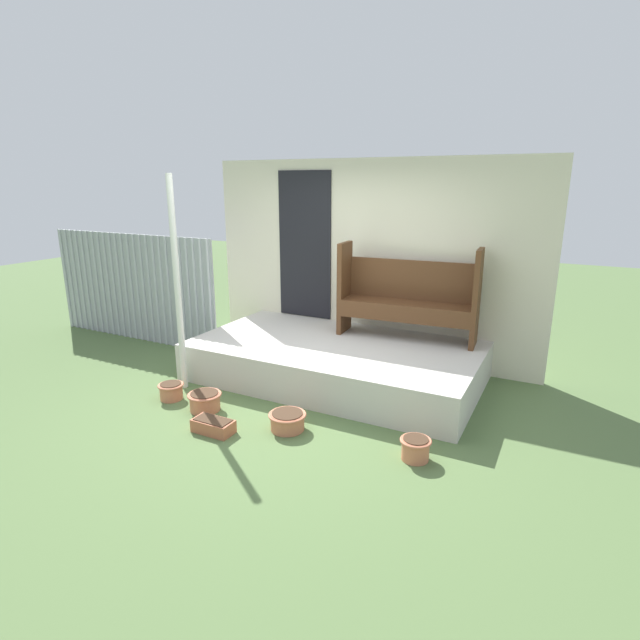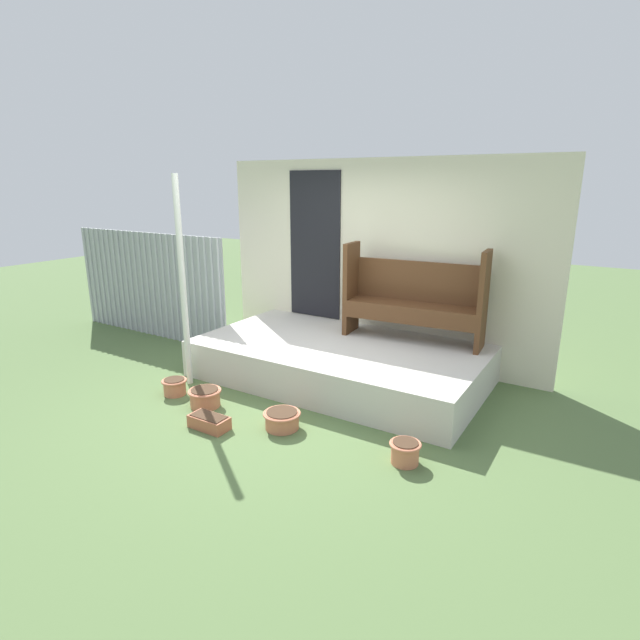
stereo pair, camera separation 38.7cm
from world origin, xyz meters
name	(u,v)px [view 1 (the left image)]	position (x,y,z in m)	size (l,w,h in m)	color
ground_plane	(286,405)	(0.00, 0.00, 0.00)	(24.00, 24.00, 0.00)	#516B3D
porch_slab	(335,361)	(0.14, 0.92, 0.22)	(3.35, 1.85, 0.45)	beige
house_wall	(365,261)	(0.10, 1.88, 1.31)	(4.55, 0.08, 2.60)	beige
fence_corrugated	(132,287)	(-3.24, 0.98, 0.79)	(3.06, 0.05, 1.59)	#9EA3A8
support_post	(177,286)	(-1.31, -0.12, 1.20)	(0.07, 0.07, 2.40)	silver
bench	(408,293)	(0.81, 1.54, 1.00)	(1.70, 0.53, 1.14)	#54331C
flower_pot_left	(171,390)	(-1.20, -0.45, 0.10)	(0.28, 0.28, 0.18)	#C67251
flower_pot_middle	(205,400)	(-0.69, -0.49, 0.11)	(0.35, 0.35, 0.19)	#C67251
flower_pot_right	(287,420)	(0.29, -0.46, 0.10)	(0.37, 0.37, 0.17)	#C67251
flower_pot_far_right	(415,448)	(1.54, -0.42, 0.11)	(0.27, 0.27, 0.20)	#C67251
planter_box_rect	(213,426)	(-0.31, -0.84, 0.07)	(0.40, 0.20, 0.13)	#B26042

